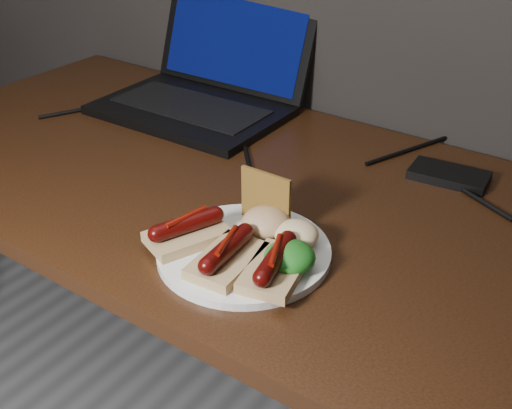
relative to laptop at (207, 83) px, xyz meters
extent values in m
cube|color=#36200D|center=(0.23, -0.24, -0.07)|extent=(1.40, 0.70, 0.03)
cube|color=#36200D|center=(-0.42, 0.06, -0.44)|extent=(0.05, 0.05, 0.72)
cube|color=black|center=(0.00, -0.06, -0.04)|extent=(0.39, 0.26, 0.02)
cube|color=black|center=(0.00, -0.06, -0.03)|extent=(0.33, 0.15, 0.00)
cube|color=black|center=(0.00, 0.11, 0.08)|extent=(0.39, 0.10, 0.23)
cube|color=#0B063E|center=(0.00, 0.11, 0.08)|extent=(0.35, 0.08, 0.20)
cube|color=black|center=(0.56, -0.03, -0.04)|extent=(0.14, 0.08, 0.02)
cylinder|color=black|center=(0.23, -0.17, -0.05)|extent=(0.13, 0.14, 0.01)
cylinder|color=black|center=(0.46, 0.04, -0.05)|extent=(0.09, 0.21, 0.01)
cylinder|color=black|center=(0.63, -0.07, -0.05)|extent=(0.13, 0.07, 0.01)
cylinder|color=black|center=(-0.20, -0.18, -0.05)|extent=(0.10, 0.18, 0.01)
cylinder|color=white|center=(0.40, -0.42, -0.05)|extent=(0.27, 0.27, 0.01)
cube|color=#D4B47C|center=(0.32, -0.45, -0.03)|extent=(0.11, 0.13, 0.02)
cylinder|color=#4F0505|center=(0.32, -0.45, -0.01)|extent=(0.06, 0.10, 0.02)
sphere|color=#4F0505|center=(0.31, -0.49, -0.01)|extent=(0.02, 0.02, 0.02)
sphere|color=#4F0505|center=(0.34, -0.40, -0.01)|extent=(0.03, 0.02, 0.02)
cylinder|color=#630C04|center=(0.32, -0.45, 0.00)|extent=(0.02, 0.07, 0.01)
cube|color=#D4B47C|center=(0.41, -0.46, -0.03)|extent=(0.08, 0.12, 0.02)
cylinder|color=#4F0505|center=(0.41, -0.46, -0.01)|extent=(0.03, 0.10, 0.02)
sphere|color=#4F0505|center=(0.41, -0.51, -0.01)|extent=(0.03, 0.02, 0.02)
sphere|color=#4F0505|center=(0.40, -0.42, -0.01)|extent=(0.03, 0.02, 0.02)
cylinder|color=#630C04|center=(0.41, -0.46, 0.00)|extent=(0.03, 0.07, 0.01)
cube|color=#D4B47C|center=(0.47, -0.44, -0.03)|extent=(0.09, 0.13, 0.02)
cylinder|color=#4F0505|center=(0.47, -0.44, -0.01)|extent=(0.05, 0.10, 0.02)
sphere|color=#4F0505|center=(0.48, -0.49, -0.01)|extent=(0.03, 0.02, 0.02)
sphere|color=#4F0505|center=(0.46, -0.40, -0.01)|extent=(0.03, 0.02, 0.02)
cylinder|color=#630C04|center=(0.47, -0.44, 0.00)|extent=(0.04, 0.07, 0.01)
cube|color=olive|center=(0.39, -0.34, 0.00)|extent=(0.09, 0.01, 0.08)
ellipsoid|color=#195711|center=(0.48, -0.42, -0.02)|extent=(0.07, 0.07, 0.04)
ellipsoid|color=maroon|center=(0.40, -0.37, -0.02)|extent=(0.07, 0.07, 0.04)
ellipsoid|color=silver|center=(0.46, -0.37, -0.02)|extent=(0.06, 0.06, 0.04)
camera|label=1|loc=(0.85, -1.02, 0.48)|focal=45.00mm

